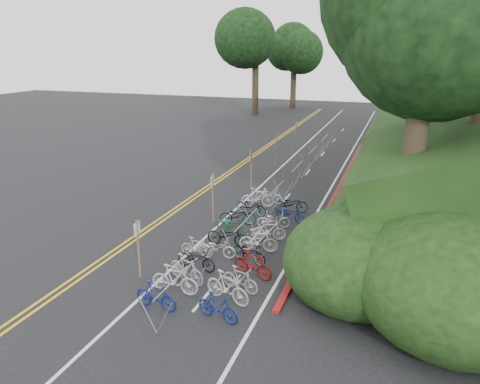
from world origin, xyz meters
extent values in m
plane|color=black|center=(0.00, 0.00, 0.00)|extent=(120.00, 120.00, 0.00)
cube|color=gold|center=(-2.15, 10.00, 0.00)|extent=(0.12, 80.00, 0.01)
cube|color=gold|center=(-1.85, 10.00, 0.00)|extent=(0.12, 80.00, 0.01)
cube|color=silver|center=(1.00, 10.00, 0.00)|extent=(0.12, 80.00, 0.01)
cube|color=silver|center=(5.20, 10.00, 0.00)|extent=(0.12, 80.00, 0.01)
cube|color=silver|center=(3.10, -2.00, 0.00)|extent=(0.10, 1.60, 0.01)
cube|color=silver|center=(3.10, 4.00, 0.00)|extent=(0.10, 1.60, 0.01)
cube|color=silver|center=(3.10, 10.00, 0.00)|extent=(0.10, 1.60, 0.01)
cube|color=silver|center=(3.10, 16.00, 0.00)|extent=(0.10, 1.60, 0.01)
cube|color=silver|center=(3.10, 22.00, 0.00)|extent=(0.10, 1.60, 0.01)
cube|color=silver|center=(3.10, 28.00, 0.00)|extent=(0.10, 1.60, 0.01)
cube|color=silver|center=(3.10, 34.00, 0.00)|extent=(0.10, 1.60, 0.01)
cube|color=maroon|center=(5.70, 12.00, 0.05)|extent=(0.25, 28.00, 0.10)
cube|color=black|center=(13.50, 22.00, 2.80)|extent=(12.32, 44.00, 9.11)
cube|color=#382819|center=(6.40, 22.00, 0.08)|extent=(1.40, 44.00, 0.16)
ellipsoid|color=#284C19|center=(7.20, 3.00, 1.04)|extent=(2.00, 2.80, 1.60)
ellipsoid|color=#284C19|center=(8.00, 8.00, 1.55)|extent=(2.60, 3.64, 2.08)
ellipsoid|color=#284C19|center=(9.20, 14.00, 1.99)|extent=(2.20, 3.08, 1.76)
ellipsoid|color=#284C19|center=(7.80, 20.00, 1.56)|extent=(3.00, 4.20, 2.40)
ellipsoid|color=#284C19|center=(8.50, 26.00, 1.73)|extent=(2.40, 3.36, 1.92)
ellipsoid|color=#284C19|center=(9.80, 30.00, 2.41)|extent=(2.80, 3.92, 2.24)
ellipsoid|color=#284C19|center=(7.00, 6.00, 0.90)|extent=(1.80, 2.52, 1.44)
ellipsoid|color=#284C19|center=(10.00, 18.00, 2.60)|extent=(3.20, 4.48, 2.56)
ellipsoid|color=black|center=(8.00, 0.50, 1.21)|extent=(5.28, 6.16, 3.52)
ellipsoid|color=black|center=(11.00, -0.50, 1.43)|extent=(6.24, 7.28, 4.16)
cylinder|color=#2D2319|center=(9.50, 3.00, 4.17)|extent=(0.82, 0.82, 5.94)
ellipsoid|color=black|center=(9.50, 3.00, 9.57)|extent=(8.12, 8.12, 7.71)
cylinder|color=#2D2319|center=(11.00, 12.00, 5.93)|extent=(0.87, 0.87, 6.85)
cylinder|color=#2D2319|center=(12.50, 28.00, 6.00)|extent=(0.84, 0.84, 6.39)
ellipsoid|color=black|center=(12.50, 28.00, 11.75)|extent=(8.53, 8.53, 8.10)
cylinder|color=#2D2319|center=(15.00, 36.00, 7.15)|extent=(0.89, 0.89, 7.31)
cylinder|color=#2D2319|center=(-9.00, 42.00, 2.97)|extent=(0.82, 0.82, 5.94)
ellipsoid|color=black|center=(-9.00, 42.00, 8.37)|extent=(8.12, 8.12, 7.71)
cylinder|color=#2D2319|center=(-6.00, 50.00, 2.74)|extent=(0.79, 0.79, 5.48)
ellipsoid|color=black|center=(-6.00, 50.00, 7.61)|extent=(7.10, 7.10, 6.75)
cylinder|color=#9599A1|center=(2.58, -3.05, 1.17)|extent=(0.05, 2.62, 0.05)
cylinder|color=#9599A1|center=(2.30, -4.26, 0.58)|extent=(0.59, 0.04, 1.15)
cylinder|color=#9599A1|center=(2.86, -4.26, 0.58)|extent=(0.59, 0.04, 1.15)
cylinder|color=#9599A1|center=(2.30, -1.84, 0.58)|extent=(0.59, 0.04, 1.15)
cylinder|color=#9599A1|center=(2.86, -1.84, 0.58)|extent=(0.59, 0.04, 1.15)
cylinder|color=#9599A1|center=(3.00, 3.00, 1.15)|extent=(0.05, 3.00, 0.05)
cylinder|color=#9599A1|center=(2.72, 1.60, 0.57)|extent=(0.58, 0.04, 1.13)
cylinder|color=#9599A1|center=(3.28, 1.60, 0.57)|extent=(0.58, 0.04, 1.13)
cylinder|color=#9599A1|center=(2.72, 4.40, 0.57)|extent=(0.58, 0.04, 1.13)
cylinder|color=#9599A1|center=(3.28, 4.40, 0.57)|extent=(0.58, 0.04, 1.13)
cylinder|color=#9599A1|center=(3.00, 8.00, 1.15)|extent=(0.05, 3.00, 0.05)
cylinder|color=#9599A1|center=(2.72, 6.60, 0.57)|extent=(0.58, 0.04, 1.13)
cylinder|color=#9599A1|center=(3.28, 6.60, 0.57)|extent=(0.58, 0.04, 1.13)
cylinder|color=#9599A1|center=(2.72, 9.40, 0.57)|extent=(0.58, 0.04, 1.13)
cylinder|color=#9599A1|center=(3.28, 9.40, 0.57)|extent=(0.58, 0.04, 1.13)
cylinder|color=#9599A1|center=(3.00, 13.00, 1.15)|extent=(0.05, 3.00, 0.05)
cylinder|color=#9599A1|center=(2.72, 11.60, 0.57)|extent=(0.58, 0.04, 1.13)
cylinder|color=#9599A1|center=(3.28, 11.60, 0.57)|extent=(0.58, 0.04, 1.13)
cylinder|color=#9599A1|center=(2.72, 14.40, 0.57)|extent=(0.58, 0.04, 1.13)
cylinder|color=#9599A1|center=(3.28, 14.40, 0.57)|extent=(0.58, 0.04, 1.13)
cylinder|color=#9599A1|center=(3.00, 18.00, 1.15)|extent=(0.05, 3.00, 0.05)
cylinder|color=#9599A1|center=(2.72, 16.60, 0.57)|extent=(0.58, 0.04, 1.13)
cylinder|color=#9599A1|center=(3.28, 16.60, 0.57)|extent=(0.58, 0.04, 1.13)
cylinder|color=#9599A1|center=(2.72, 19.40, 0.57)|extent=(0.58, 0.04, 1.13)
cylinder|color=#9599A1|center=(3.28, 19.40, 0.57)|extent=(0.58, 0.04, 1.13)
cylinder|color=#9599A1|center=(3.00, 23.00, 1.15)|extent=(0.05, 3.00, 0.05)
cylinder|color=#9599A1|center=(2.72, 21.60, 0.57)|extent=(0.58, 0.04, 1.13)
cylinder|color=#9599A1|center=(3.28, 21.60, 0.57)|extent=(0.58, 0.04, 1.13)
cylinder|color=#9599A1|center=(2.72, 24.40, 0.57)|extent=(0.58, 0.04, 1.13)
cylinder|color=#9599A1|center=(3.28, 24.40, 0.57)|extent=(0.58, 0.04, 1.13)
cylinder|color=brown|center=(0.20, -1.23, 1.15)|extent=(0.08, 0.08, 2.31)
cube|color=silver|center=(0.20, -1.23, 1.96)|extent=(0.02, 0.40, 0.50)
cylinder|color=brown|center=(0.60, 5.00, 1.25)|extent=(0.08, 0.08, 2.50)
cube|color=silver|center=(0.60, 5.00, 2.15)|extent=(0.02, 0.40, 0.50)
cylinder|color=brown|center=(0.60, 11.00, 1.25)|extent=(0.08, 0.08, 2.50)
cube|color=silver|center=(0.60, 11.00, 2.15)|extent=(0.02, 0.40, 0.50)
cylinder|color=brown|center=(0.60, 17.00, 1.25)|extent=(0.08, 0.08, 2.50)
cube|color=silver|center=(0.60, 17.00, 2.15)|extent=(0.02, 0.40, 0.50)
cylinder|color=brown|center=(0.60, 23.00, 1.25)|extent=(0.08, 0.08, 2.50)
cube|color=silver|center=(0.60, 23.00, 2.15)|extent=(0.02, 0.40, 0.50)
imported|color=#9E9EA3|center=(1.48, 1.12, 0.43)|extent=(0.41, 1.42, 0.85)
imported|color=navy|center=(1.89, -3.00, 0.48)|extent=(0.65, 1.65, 0.97)
imported|color=navy|center=(4.06, -2.94, 0.47)|extent=(0.81, 1.61, 0.93)
imported|color=beige|center=(2.00, -1.88, 0.54)|extent=(0.51, 1.79, 1.07)
imported|color=beige|center=(3.94, -1.79, 0.55)|extent=(1.07, 1.89, 1.10)
imported|color=#9E9EA3|center=(2.02, -0.99, 0.53)|extent=(1.12, 1.83, 1.06)
imported|color=#9E9EA3|center=(4.11, -0.96, 0.46)|extent=(0.86, 1.60, 0.92)
imported|color=black|center=(1.94, 0.09, 0.45)|extent=(0.88, 1.80, 0.91)
imported|color=maroon|center=(4.21, 0.19, 0.53)|extent=(1.02, 1.82, 1.05)
imported|color=beige|center=(2.28, 1.36, 0.42)|extent=(0.69, 1.64, 0.84)
imported|color=slate|center=(3.69, 1.35, 0.43)|extent=(1.08, 1.72, 0.85)
imported|color=black|center=(2.28, 2.59, 0.49)|extent=(0.73, 1.90, 0.99)
imported|color=beige|center=(3.73, 2.45, 0.50)|extent=(0.66, 1.72, 1.00)
imported|color=#144C1E|center=(2.07, 3.79, 0.47)|extent=(1.04, 1.87, 0.93)
imported|color=beige|center=(3.81, 3.78, 0.46)|extent=(0.82, 1.61, 0.93)
imported|color=slate|center=(1.83, 5.15, 0.46)|extent=(1.07, 1.84, 0.92)
imported|color=beige|center=(3.61, 5.30, 0.42)|extent=(1.01, 1.67, 0.83)
imported|color=slate|center=(2.05, 6.66, 0.46)|extent=(1.04, 1.86, 0.92)
imported|color=navy|center=(4.17, 6.38, 0.43)|extent=(1.08, 1.75, 0.87)
imported|color=beige|center=(2.00, 7.91, 0.54)|extent=(1.10, 1.88, 1.09)
imported|color=slate|center=(3.87, 7.76, 0.45)|extent=(0.98, 1.82, 0.91)
imported|color=beige|center=(2.36, 8.87, 0.43)|extent=(0.89, 1.71, 0.86)
camera|label=1|loc=(9.05, -14.99, 8.38)|focal=35.00mm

